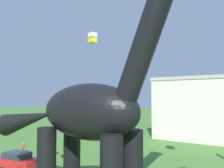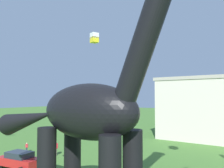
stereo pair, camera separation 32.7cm
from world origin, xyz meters
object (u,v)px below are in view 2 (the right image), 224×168
Objects in this scene: person_far_spectator at (56,147)px; person_near_flyer at (27,146)px; dinosaur_sculpture at (87,111)px; parked_sedan_left at (19,160)px; kite_far_right at (94,38)px.

person_near_flyer is at bearing 102.88° from person_far_spectator.
parked_sedan_left is at bearing 174.13° from dinosaur_sculpture.
parked_sedan_left is at bearing -169.65° from person_far_spectator.
dinosaur_sculpture reaches higher than kite_far_right.
kite_far_right reaches higher than parked_sedan_left.
person_far_spectator is (-11.69, 7.91, -4.82)m from dinosaur_sculpture.
person_near_flyer is 1.20× the size of kite_far_right.
dinosaur_sculpture is at bearing -142.37° from person_near_flyer.
parked_sedan_left is 4.70× the size of kite_far_right.
kite_far_right is at bearing 30.40° from parked_sedan_left.
dinosaur_sculpture is 17.94m from person_near_flyer.
dinosaur_sculpture is 12.07m from parked_sedan_left.
parked_sedan_left is 13.43m from kite_far_right.
kite_far_right reaches higher than person_near_flyer.
dinosaur_sculpture reaches higher than person_far_spectator.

